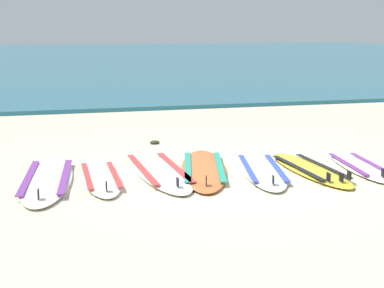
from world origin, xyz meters
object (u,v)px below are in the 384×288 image
(surfboard_1, at_px, (101,178))
(surfboard_4, at_px, (262,170))
(surfboard_0, at_px, (47,179))
(surfboard_5, at_px, (310,169))
(surfboard_2, at_px, (159,170))
(surfboard_3, at_px, (204,169))
(surfboard_6, at_px, (359,166))

(surfboard_1, relative_size, surfboard_4, 0.87)
(surfboard_0, xyz_separation_m, surfboard_5, (3.53, -0.40, 0.00))
(surfboard_0, height_order, surfboard_2, same)
(surfboard_0, bearing_deg, surfboard_5, -6.39)
(surfboard_4, relative_size, surfboard_5, 1.07)
(surfboard_4, xyz_separation_m, surfboard_5, (0.66, -0.13, 0.00))
(surfboard_4, distance_m, surfboard_5, 0.67)
(surfboard_0, relative_size, surfboard_3, 1.03)
(surfboard_0, distance_m, surfboard_6, 4.30)
(surfboard_5, bearing_deg, surfboard_2, 166.68)
(surfboard_5, bearing_deg, surfboard_1, 174.06)
(surfboard_1, bearing_deg, surfboard_4, -4.48)
(surfboard_2, distance_m, surfboard_5, 2.09)
(surfboard_1, bearing_deg, surfboard_3, 4.30)
(surfboard_2, xyz_separation_m, surfboard_5, (2.04, -0.48, 0.00))
(surfboard_2, distance_m, surfboard_3, 0.63)
(surfboard_0, bearing_deg, surfboard_6, -5.53)
(surfboard_5, relative_size, surfboard_6, 1.09)
(surfboard_2, xyz_separation_m, surfboard_3, (0.62, -0.08, 0.00))
(surfboard_2, height_order, surfboard_4, same)
(surfboard_2, xyz_separation_m, surfboard_4, (1.38, -0.36, 0.00))
(surfboard_1, xyz_separation_m, surfboard_5, (2.85, -0.30, 0.00))
(surfboard_2, xyz_separation_m, surfboard_6, (2.79, -0.50, 0.00))
(surfboard_0, xyz_separation_m, surfboard_2, (1.49, 0.09, 0.00))
(surfboard_1, bearing_deg, surfboard_6, -5.01)
(surfboard_3, height_order, surfboard_5, same)
(surfboard_3, relative_size, surfboard_5, 1.19)
(surfboard_4, xyz_separation_m, surfboard_6, (1.42, -0.14, 0.00))
(surfboard_2, relative_size, surfboard_6, 1.32)
(surfboard_3, bearing_deg, surfboard_1, -175.70)
(surfboard_0, distance_m, surfboard_3, 2.11)
(surfboard_0, bearing_deg, surfboard_3, 0.23)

